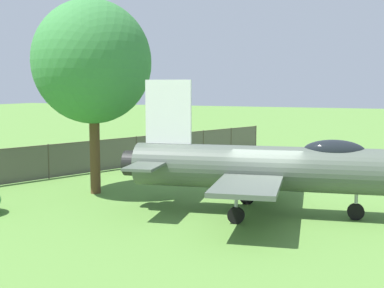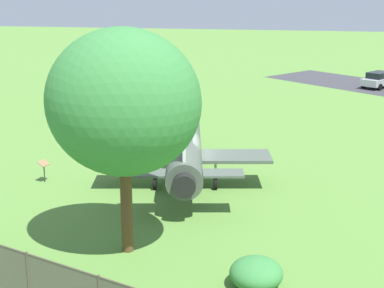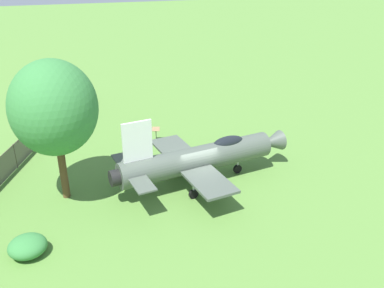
# 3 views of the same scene
# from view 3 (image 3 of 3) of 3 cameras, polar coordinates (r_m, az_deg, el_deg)

# --- Properties ---
(ground_plane) EXTENTS (200.00, 200.00, 0.00)m
(ground_plane) POSITION_cam_3_polar(r_m,az_deg,el_deg) (27.65, 0.70, -5.32)
(ground_plane) COLOR #568438
(display_jet) EXTENTS (8.90, 12.27, 5.05)m
(display_jet) POSITION_cam_3_polar(r_m,az_deg,el_deg) (26.92, 1.41, -1.81)
(display_jet) COLOR #4C564C
(display_jet) RESTS_ON ground_plane
(shade_tree) EXTENTS (5.74, 4.94, 8.59)m
(shade_tree) POSITION_cam_3_polar(r_m,az_deg,el_deg) (24.90, -18.25, 4.70)
(shade_tree) COLOR brown
(shade_tree) RESTS_ON ground_plane
(perimeter_fence) EXTENTS (30.48, 11.23, 1.83)m
(perimeter_fence) POSITION_cam_3_polar(r_m,az_deg,el_deg) (30.34, -24.05, -2.69)
(perimeter_fence) COLOR #4C4238
(perimeter_fence) RESTS_ON ground_plane
(shrub_near_fence) EXTENTS (1.84, 1.91, 1.03)m
(shrub_near_fence) POSITION_cam_3_polar(r_m,az_deg,el_deg) (23.05, -21.42, -12.80)
(shrub_near_fence) COLOR #387F3D
(shrub_near_fence) RESTS_ON ground_plane
(shrub_by_tree) EXTENTS (1.52, 1.57, 0.67)m
(shrub_by_tree) POSITION_cam_3_polar(r_m,az_deg,el_deg) (36.57, -14.80, 2.33)
(shrub_by_tree) COLOR #2D7033
(shrub_by_tree) RESTS_ON ground_plane
(info_plaque) EXTENTS (0.53, 0.68, 1.14)m
(info_plaque) POSITION_cam_3_polar(r_m,az_deg,el_deg) (33.29, -4.92, 1.78)
(info_plaque) COLOR #333333
(info_plaque) RESTS_ON ground_plane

